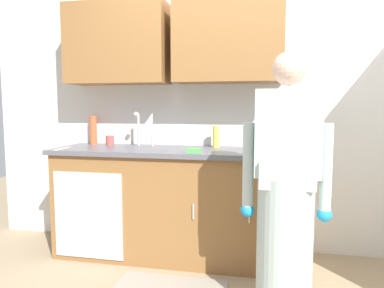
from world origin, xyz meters
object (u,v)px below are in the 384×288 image
(person_at_sink, at_px, (285,206))
(bottle_cleaner_spray, at_px, (266,135))
(cup_by_sink, at_px, (110,140))
(knife_on_counter, at_px, (63,148))
(sink, at_px, (137,149))
(bottle_soap, at_px, (216,137))
(bottle_dish_liquid, at_px, (93,130))
(sponge, at_px, (193,151))

(person_at_sink, relative_size, bottle_cleaner_spray, 7.14)
(bottle_cleaner_spray, xyz_separation_m, cup_by_sink, (-1.42, -0.00, -0.07))
(person_at_sink, height_order, knife_on_counter, person_at_sink)
(knife_on_counter, bearing_deg, sink, -72.76)
(bottle_soap, bearing_deg, bottle_dish_liquid, 177.73)
(person_at_sink, height_order, bottle_dish_liquid, person_at_sink)
(sink, bearing_deg, bottle_soap, 14.18)
(sink, relative_size, knife_on_counter, 2.08)
(person_at_sink, distance_m, bottle_soap, 1.13)
(person_at_sink, bearing_deg, knife_on_counter, 163.45)
(sink, height_order, sponge, sink)
(bottle_dish_liquid, xyz_separation_m, bottle_cleaner_spray, (1.62, -0.06, -0.02))
(knife_on_counter, bearing_deg, cup_by_sink, -38.59)
(bottle_soap, xyz_separation_m, cup_by_sink, (-1.00, -0.02, -0.05))
(bottle_cleaner_spray, height_order, bottle_soap, bottle_cleaner_spray)
(bottle_dish_liquid, bearing_deg, sink, -22.56)
(cup_by_sink, bearing_deg, sponge, -23.03)
(bottle_cleaner_spray, distance_m, bottle_soap, 0.43)
(knife_on_counter, bearing_deg, sponge, -92.43)
(sink, distance_m, bottle_dish_liquid, 0.58)
(person_at_sink, distance_m, knife_on_counter, 1.92)
(cup_by_sink, relative_size, knife_on_counter, 0.36)
(person_at_sink, xyz_separation_m, bottle_dish_liquid, (-1.75, 0.96, 0.38))
(sink, bearing_deg, person_at_sink, -31.25)
(person_at_sink, height_order, bottle_cleaner_spray, person_at_sink)
(bottle_soap, height_order, sponge, bottle_soap)
(bottle_dish_liquid, xyz_separation_m, bottle_soap, (1.19, -0.05, -0.04))
(cup_by_sink, bearing_deg, person_at_sink, -30.06)
(person_at_sink, bearing_deg, bottle_dish_liquid, 151.20)
(cup_by_sink, bearing_deg, bottle_soap, 0.94)
(bottle_dish_liquid, relative_size, bottle_soap, 1.44)
(sink, bearing_deg, cup_by_sink, 154.73)
(sink, height_order, knife_on_counter, sink)
(bottle_soap, relative_size, knife_on_counter, 0.78)
(sink, height_order, bottle_dish_liquid, sink)
(person_at_sink, xyz_separation_m, knife_on_counter, (-1.82, 0.54, 0.25))
(bottle_dish_liquid, bearing_deg, sponge, -22.10)
(bottle_dish_liquid, distance_m, bottle_soap, 1.20)
(bottle_cleaner_spray, height_order, knife_on_counter, bottle_cleaner_spray)
(cup_by_sink, height_order, knife_on_counter, cup_by_sink)
(sink, xyz_separation_m, person_at_sink, (1.23, -0.75, -0.23))
(bottle_soap, height_order, knife_on_counter, bottle_soap)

